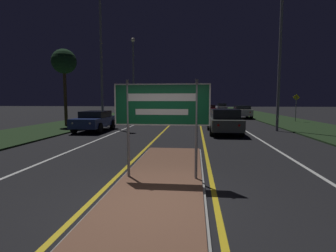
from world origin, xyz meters
TOP-DOWN VIEW (x-y plane):
  - ground_plane at (0.00, 0.00)m, footprint 160.00×160.00m
  - median_island at (0.00, 1.59)m, footprint 2.14×8.32m
  - verge_left at (-9.50, 20.00)m, footprint 5.00×100.00m
  - verge_right at (9.50, 20.00)m, footprint 5.00×100.00m
  - centre_line_yellow_left at (-1.26, 25.00)m, footprint 0.12×70.00m
  - centre_line_yellow_right at (1.26, 25.00)m, footprint 0.12×70.00m
  - lane_line_white_left at (-4.20, 25.00)m, footprint 0.12×70.00m
  - lane_line_white_right at (4.20, 25.00)m, footprint 0.12×70.00m
  - edge_line_white_left at (-7.20, 25.00)m, footprint 0.10×70.00m
  - edge_line_white_right at (7.20, 25.00)m, footprint 0.10×70.00m
  - highway_sign at (0.00, 1.58)m, footprint 2.38×0.07m
  - streetlight_left_near at (-6.49, 15.27)m, footprint 0.56×0.56m
  - streetlight_left_far at (-6.12, 24.36)m, footprint 0.45×0.45m
  - streetlight_right_near at (6.24, 13.12)m, footprint 0.61×0.61m
  - car_receding_0 at (2.61, 11.55)m, footprint 1.90×4.85m
  - car_receding_1 at (6.01, 25.31)m, footprint 1.91×4.07m
  - car_receding_2 at (2.86, 34.76)m, footprint 2.01×4.74m
  - car_receding_3 at (5.67, 44.85)m, footprint 1.92×4.71m
  - car_approaching_0 at (-5.83, 11.91)m, footprint 1.87×4.14m
  - car_approaching_1 at (-5.57, 22.63)m, footprint 1.94×4.62m
  - car_approaching_2 at (-5.63, 38.44)m, footprint 1.87×4.57m
  - warning_sign at (10.04, 20.36)m, footprint 0.60×0.06m
  - roadside_palm_left at (-9.11, 14.43)m, footprint 1.85×1.85m

SIDE VIEW (x-z plane):
  - ground_plane at x=0.00m, z-range 0.00..0.00m
  - centre_line_yellow_left at x=-1.26m, z-range 0.00..0.01m
  - centre_line_yellow_right at x=1.26m, z-range 0.00..0.01m
  - lane_line_white_left at x=-4.20m, z-range 0.00..0.01m
  - lane_line_white_right at x=4.20m, z-range 0.00..0.01m
  - edge_line_white_left at x=-7.20m, z-range 0.00..0.01m
  - edge_line_white_right at x=7.20m, z-range 0.00..0.01m
  - verge_left at x=-9.50m, z-range 0.00..0.08m
  - verge_right at x=9.50m, z-range 0.00..0.08m
  - median_island at x=0.00m, z-range -0.01..0.09m
  - car_approaching_0 at x=-5.83m, z-range 0.06..1.38m
  - car_approaching_2 at x=-5.63m, z-range 0.06..1.41m
  - car_receding_2 at x=2.86m, z-range 0.06..1.42m
  - car_approaching_1 at x=-5.57m, z-range 0.06..1.47m
  - car_receding_3 at x=5.67m, z-range 0.03..1.51m
  - car_receding_0 at x=2.61m, z-range 0.03..1.54m
  - car_receding_1 at x=6.01m, z-range 0.06..1.52m
  - warning_sign at x=10.04m, z-range 0.33..2.86m
  - highway_sign at x=0.00m, z-range 0.62..3.07m
  - roadside_palm_left at x=-9.11m, z-range 1.96..7.79m
  - streetlight_left_far at x=-6.12m, z-range 0.93..9.85m
  - streetlight_right_near at x=6.24m, z-range 1.90..12.51m
  - streetlight_left_near at x=-6.49m, z-range 1.64..12.85m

